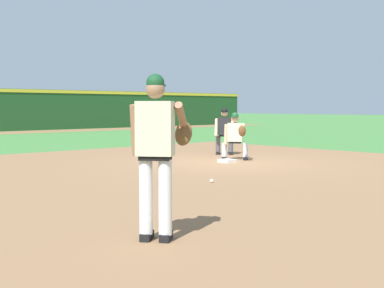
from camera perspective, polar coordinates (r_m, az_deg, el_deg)
name	(u,v)px	position (r m, az deg, el deg)	size (l,w,h in m)	color
ground_plane	(227,163)	(14.37, 3.78, -1.99)	(160.00, 160.00, 0.00)	#47843D
infield_dirt_patch	(206,185)	(10.18, 1.53, -4.45)	(18.00, 18.00, 0.01)	#936B47
first_base_bag	(227,161)	(14.36, 3.78, -1.82)	(0.38, 0.38, 0.09)	white
baseball	(212,181)	(10.57, 2.12, -3.95)	(0.07, 0.07, 0.07)	white
pitcher	(157,147)	(5.93, -3.71, -0.27)	(0.85, 0.57, 1.86)	black
first_baseman	(235,134)	(14.98, 4.66, 1.05)	(0.78, 1.06, 1.34)	black
umpire	(224,129)	(16.69, 3.48, 1.57)	(0.66, 0.68, 1.46)	black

